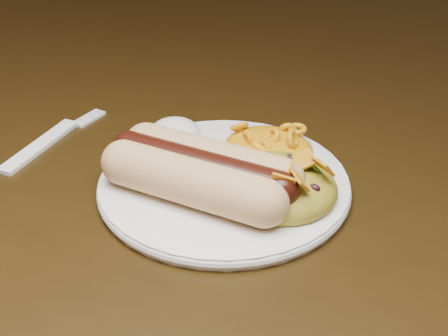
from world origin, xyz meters
The scene contains 7 objects.
table centered at (0.00, 0.00, 0.66)m, with size 1.60×0.90×0.75m.
plate centered at (-0.08, -0.16, 0.76)m, with size 0.20×0.20×0.01m, color white.
hotdog centered at (-0.08, -0.19, 0.78)m, with size 0.14×0.08×0.04m.
mac_and_cheese centered at (-0.07, -0.11, 0.78)m, with size 0.08×0.07×0.03m, color gold.
sour_cream centered at (-0.14, -0.14, 0.77)m, with size 0.05×0.05×0.03m, color white.
taco_salad centered at (-0.03, -0.16, 0.78)m, with size 0.10×0.09×0.04m.
fork centered at (-0.25, -0.20, 0.75)m, with size 0.02×0.14×0.00m, color white.
Camera 1 is at (0.15, -0.52, 1.04)m, focal length 50.00 mm.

